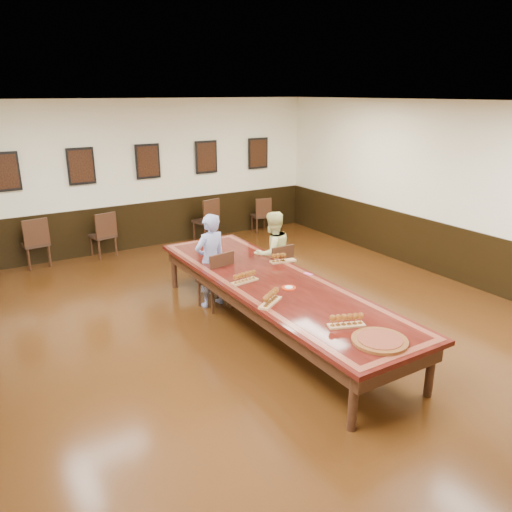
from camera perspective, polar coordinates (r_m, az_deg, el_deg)
floor at (r=7.42m, az=2.05°, el=-8.47°), size 8.00×10.00×0.02m
ceiling at (r=6.63m, az=2.38°, el=17.25°), size 8.00×10.00×0.02m
wall_back at (r=11.27m, az=-12.29°, el=9.05°), size 8.00×0.02×3.20m
wall_right at (r=9.63m, az=22.60°, el=6.55°), size 0.02×10.00×3.20m
chair_man at (r=7.99m, az=-4.74°, el=-2.66°), size 0.52×0.55×0.96m
chair_woman at (r=8.46m, az=2.26°, el=-1.54°), size 0.45×0.49×0.92m
spare_chair_a at (r=10.77m, az=-23.96°, el=1.48°), size 0.52×0.56×1.01m
spare_chair_b at (r=10.96m, az=-17.14°, el=2.42°), size 0.53×0.57×0.97m
spare_chair_c at (r=11.64m, az=-5.79°, el=4.16°), size 0.59×0.62×1.01m
spare_chair_d at (r=12.38m, az=0.55°, el=4.78°), size 0.48×0.51×0.87m
person_man at (r=7.97m, az=-5.22°, el=-0.53°), size 0.61×0.45×1.53m
person_woman at (r=8.45m, az=1.88°, el=0.31°), size 0.74×0.59×1.44m
pink_phone at (r=7.44m, az=5.98°, el=-2.06°), size 0.10×0.15×0.01m
wainscoting at (r=7.20m, az=2.10°, el=-4.84°), size 8.00×10.00×1.00m
conference_table at (r=7.16m, az=2.11°, el=-4.03°), size 1.40×5.00×0.76m
posters at (r=11.16m, az=-12.27°, el=10.53°), size 6.14×0.04×0.74m
flight_a at (r=7.07m, az=-1.30°, el=-2.48°), size 0.42×0.17×0.15m
flight_b at (r=7.90m, az=2.89°, el=-0.23°), size 0.44×0.20×0.16m
flight_c at (r=6.37m, az=1.66°, el=-4.84°), size 0.45×0.35×0.16m
flight_d at (r=5.87m, az=10.31°, el=-7.29°), size 0.45×0.28×0.16m
red_plate_grp at (r=6.88m, az=3.77°, el=-3.65°), size 0.20×0.20×0.03m
carved_platter at (r=5.61m, az=13.95°, el=-9.38°), size 0.70×0.70×0.05m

